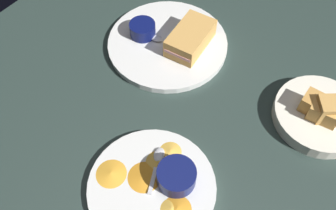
{
  "coord_description": "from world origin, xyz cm",
  "views": [
    {
      "loc": [
        43.78,
        26.28,
        67.39
      ],
      "look_at": [
        9.2,
        0.66,
        3.0
      ],
      "focal_mm": 38.7,
      "sensor_mm": 36.0,
      "label": 1
    }
  ],
  "objects": [
    {
      "name": "ramekin_dark_sauce",
      "position": [
        -5.04,
        -17.77,
        3.44
      ],
      "size": [
        6.47,
        6.47,
        3.41
      ],
      "color": "#0C144C",
      "rests_on": "plate_sandwich_main"
    },
    {
      "name": "ramekin_light_gravy",
      "position": [
        21.45,
        11.72,
        3.63
      ],
      "size": [
        7.51,
        7.51,
        3.78
      ],
      "color": "#0C144C",
      "rests_on": "plate_chips_companion"
    },
    {
      "name": "plate_sandwich_main",
      "position": [
        -6.77,
        -11.31,
        0.8
      ],
      "size": [
        29.72,
        29.72,
        1.6
      ],
      "primitive_type": "cylinder",
      "color": "silver",
      "rests_on": "ground_plane"
    },
    {
      "name": "sandwich_half_near",
      "position": [
        -9.06,
        -6.15,
        4.0
      ],
      "size": [
        13.91,
        8.91,
        4.8
      ],
      "color": "tan",
      "rests_on": "plate_sandwich_main"
    },
    {
      "name": "bread_basket_rear",
      "position": [
        -8.68,
        27.8,
        2.33
      ],
      "size": [
        19.5,
        19.5,
        8.06
      ],
      "color": "silver",
      "rests_on": "ground_plane"
    },
    {
      "name": "plate_chips_companion",
      "position": [
        25.16,
        8.63,
        0.8
      ],
      "size": [
        24.73,
        24.73,
        1.6
      ],
      "primitive_type": "cylinder",
      "color": "silver",
      "rests_on": "ground_plane"
    },
    {
      "name": "ground_plane",
      "position": [
        0.0,
        0.0,
        -1.5
      ],
      "size": [
        110.0,
        110.0,
        3.0
      ],
      "primitive_type": "cube",
      "color": "#283833"
    },
    {
      "name": "spoon_by_gravy_ramekin",
      "position": [
        20.48,
        6.48,
        1.96
      ],
      "size": [
        9.58,
        5.47,
        0.8
      ],
      "color": "silver",
      "rests_on": "plate_chips_companion"
    },
    {
      "name": "spoon_by_dark_ramekin",
      "position": [
        -5.82,
        -12.53,
        1.96
      ],
      "size": [
        2.95,
        9.96,
        0.8
      ],
      "color": "silver",
      "rests_on": "plate_sandwich_main"
    },
    {
      "name": "plantain_chip_scatter",
      "position": [
        24.19,
        7.63,
        1.9
      ],
      "size": [
        16.86,
        20.85,
        0.6
      ],
      "color": "gold",
      "rests_on": "plate_chips_companion"
    }
  ]
}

